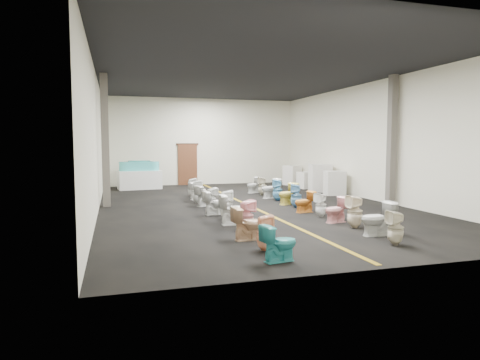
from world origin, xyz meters
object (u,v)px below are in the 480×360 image
(toilet_left_0, at_px, (279,243))
(toilet_right_8, at_px, (278,190))
(appliance_crate_d, at_px, (292,175))
(toilet_left_5, at_px, (226,204))
(toilet_right_2, at_px, (355,212))
(appliance_crate_a, at_px, (335,183))
(toilet_right_9, at_px, (271,188))
(toilet_right_7, at_px, (288,194))
(toilet_left_11, at_px, (192,187))
(toilet_left_9, at_px, (197,191))
(toilet_right_10, at_px, (263,186))
(toilet_right_3, at_px, (336,210))
(toilet_left_6, at_px, (215,203))
(toilet_left_10, at_px, (198,191))
(display_table, at_px, (140,180))
(toilet_left_8, at_px, (205,196))
(toilet_right_6, at_px, (296,196))
(appliance_crate_c, at_px, (306,180))
(toilet_right_4, at_px, (321,205))
(toilet_right_0, at_px, (396,228))
(appliance_crate_b, at_px, (320,178))
(toilet_left_2, at_px, (248,223))
(toilet_left_1, at_px, (264,233))
(toilet_right_11, at_px, (254,185))
(toilet_right_5, at_px, (304,202))
(toilet_left_3, at_px, (247,216))
(toilet_left_4, at_px, (234,209))
(toilet_left_7, at_px, (212,199))
(bathtub, at_px, (139,167))
(toilet_right_1, at_px, (378,219))

(toilet_left_0, bearing_deg, toilet_right_8, -32.37)
(appliance_crate_d, distance_m, toilet_left_5, 10.50)
(toilet_right_2, bearing_deg, toilet_left_5, -127.92)
(toilet_right_8, bearing_deg, appliance_crate_d, 168.52)
(appliance_crate_a, height_order, toilet_right_9, appliance_crate_a)
(toilet_left_5, height_order, toilet_right_9, toilet_left_5)
(toilet_left_0, relative_size, toilet_right_7, 0.92)
(toilet_right_8, bearing_deg, toilet_right_2, 16.62)
(toilet_right_9, bearing_deg, toilet_left_11, -125.53)
(toilet_left_9, xyz_separation_m, toilet_right_10, (3.03, 1.47, -0.03))
(appliance_crate_a, xyz_separation_m, toilet_right_3, (-3.08, -5.69, -0.15))
(toilet_left_6, distance_m, toilet_left_10, 3.61)
(toilet_left_0, xyz_separation_m, toilet_right_8, (3.03, 7.79, 0.06))
(display_table, relative_size, toilet_left_10, 2.89)
(toilet_left_8, xyz_separation_m, toilet_right_6, (2.85, -1.27, 0.05))
(appliance_crate_c, height_order, toilet_right_4, appliance_crate_c)
(toilet_left_10, bearing_deg, appliance_crate_a, -100.93)
(display_table, xyz_separation_m, toilet_right_0, (4.56, -13.08, -0.06))
(toilet_right_4, height_order, toilet_right_7, toilet_right_7)
(display_table, relative_size, appliance_crate_b, 1.60)
(toilet_left_2, bearing_deg, toilet_left_8, -6.72)
(toilet_left_1, distance_m, toilet_left_6, 4.54)
(toilet_left_10, distance_m, toilet_left_11, 1.01)
(appliance_crate_b, xyz_separation_m, appliance_crate_d, (0.00, 3.15, -0.11))
(toilet_right_4, bearing_deg, toilet_right_8, 153.96)
(toilet_right_11, bearing_deg, toilet_right_8, -23.46)
(toilet_right_5, xyz_separation_m, toilet_right_6, (0.14, 0.96, 0.07))
(toilet_left_3, height_order, toilet_right_10, toilet_left_3)
(toilet_left_0, height_order, toilet_right_0, toilet_right_0)
(toilet_left_11, bearing_deg, toilet_left_0, 178.73)
(toilet_left_1, height_order, toilet_right_8, toilet_right_8)
(toilet_left_10, relative_size, toilet_right_0, 0.91)
(toilet_right_5, xyz_separation_m, toilet_right_11, (0.12, 5.46, 0.01))
(toilet_left_4, distance_m, toilet_left_11, 6.32)
(toilet_left_9, bearing_deg, toilet_right_9, -66.82)
(display_table, relative_size, toilet_right_2, 2.31)
(toilet_right_0, bearing_deg, toilet_left_7, -153.02)
(appliance_crate_a, distance_m, toilet_left_2, 9.24)
(display_table, height_order, toilet_left_6, display_table)
(bathtub, bearing_deg, toilet_left_7, -76.15)
(toilet_right_2, distance_m, toilet_right_3, 0.83)
(appliance_crate_b, relative_size, toilet_left_10, 1.81)
(toilet_left_0, relative_size, toilet_right_9, 0.89)
(toilet_left_3, height_order, toilet_left_10, toilet_left_3)
(bathtub, distance_m, toilet_right_1, 13.06)
(toilet_right_9, bearing_deg, appliance_crate_a, 85.47)
(toilet_right_0, height_order, toilet_right_1, toilet_right_1)
(bathtub, relative_size, toilet_left_4, 2.29)
(toilet_left_7, bearing_deg, appliance_crate_c, -69.91)
(toilet_right_6, bearing_deg, toilet_left_2, -12.96)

